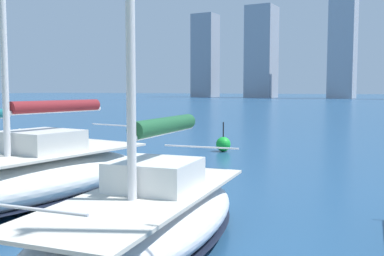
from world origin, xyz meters
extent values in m
cube|color=#9FA5AF|center=(24.03, -155.84, 21.82)|extent=(8.13, 9.38, 43.65)
cube|color=#969BA5|center=(51.91, -154.17, 16.29)|extent=(9.65, 10.13, 32.59)
cube|color=#8F949E|center=(76.34, -157.60, 16.06)|extent=(8.92, 7.97, 32.13)
ellipsoid|color=white|center=(0.54, -5.59, 0.51)|extent=(3.41, 6.89, 1.01)
ellipsoid|color=black|center=(0.54, -5.59, 0.23)|extent=(3.42, 6.93, 0.10)
cube|color=beige|center=(0.54, -5.59, 1.04)|extent=(2.85, 6.05, 0.06)
cube|color=silver|center=(0.59, -5.98, 1.35)|extent=(1.70, 1.65, 0.55)
cylinder|color=silver|center=(0.66, -6.47, 2.12)|extent=(0.50, 2.77, 0.12)
cylinder|color=#1E5633|center=(0.66, -6.47, 2.24)|extent=(0.66, 2.57, 0.32)
cylinder|color=silver|center=(0.13, -2.57, 1.56)|extent=(1.64, 0.26, 0.04)
cylinder|color=silver|center=(0.94, -8.53, 1.56)|extent=(1.89, 0.30, 0.04)
ellipsoid|color=white|center=(5.07, -6.91, 0.63)|extent=(3.48, 7.70, 1.27)
ellipsoid|color=black|center=(5.07, -6.91, 0.29)|extent=(3.50, 7.74, 0.10)
cube|color=beige|center=(5.07, -6.91, 1.30)|extent=(2.89, 6.77, 0.06)
cube|color=silver|center=(5.04, -7.36, 1.60)|extent=(1.88, 1.78, 0.55)
cylinder|color=silver|center=(4.99, -7.92, 2.38)|extent=(0.35, 3.15, 0.12)
cylinder|color=maroon|center=(4.99, -7.92, 2.50)|extent=(0.53, 2.92, 0.32)
cylinder|color=silver|center=(4.82, -10.28, 1.82)|extent=(2.20, 0.20, 0.04)
cylinder|color=silver|center=(8.99, -10.62, 1.45)|extent=(1.77, 0.28, 0.04)
sphere|color=green|center=(4.81, -18.34, 0.35)|extent=(0.70, 0.70, 0.70)
cylinder|color=black|center=(4.81, -18.34, 1.05)|extent=(0.06, 0.06, 0.70)
camera|label=1|loc=(-4.02, 1.03, 2.95)|focal=42.00mm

